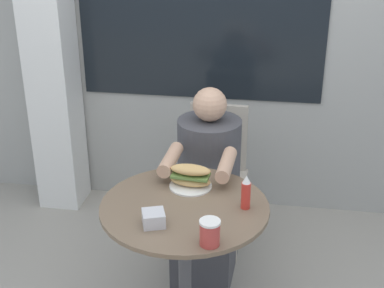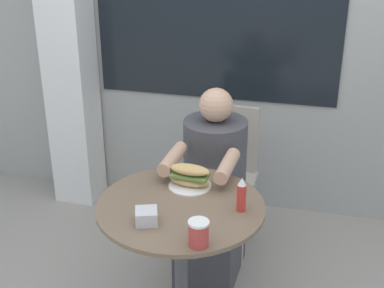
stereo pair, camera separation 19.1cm
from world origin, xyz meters
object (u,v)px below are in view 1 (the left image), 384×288
cafe_table (185,243)px  seated_diner (207,198)px  diner_chair (216,163)px  sandwich_on_plate (191,177)px  drink_cup (210,232)px  condiment_bottle (246,192)px

cafe_table → seated_diner: bearing=86.9°
diner_chair → sandwich_on_plate: diner_chair is taller
sandwich_on_plate → drink_cup: sandwich_on_plate is taller
seated_diner → drink_cup: size_ratio=10.36×
seated_diner → drink_cup: seated_diner is taller
cafe_table → seated_diner: seated_diner is taller
cafe_table → diner_chair: bearing=87.7°
drink_cup → sandwich_on_plate: bearing=108.1°
sandwich_on_plate → drink_cup: 0.47m
cafe_table → condiment_bottle: size_ratio=4.82×
cafe_table → sandwich_on_plate: bearing=89.5°
condiment_bottle → seated_diner: bearing=113.5°
seated_diner → drink_cup: 0.91m
drink_cup → condiment_bottle: (0.12, 0.29, 0.02)m
seated_diner → sandwich_on_plate: bearing=88.5°
seated_diner → condiment_bottle: bearing=116.2°
diner_chair → condiment_bottle: condiment_bottle is taller
seated_diner → sandwich_on_plate: seated_diner is taller
drink_cup → condiment_bottle: size_ratio=0.68×
cafe_table → seated_diner: (0.03, 0.56, -0.08)m
seated_diner → condiment_bottle: size_ratio=7.02×
diner_chair → drink_cup: 1.22m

